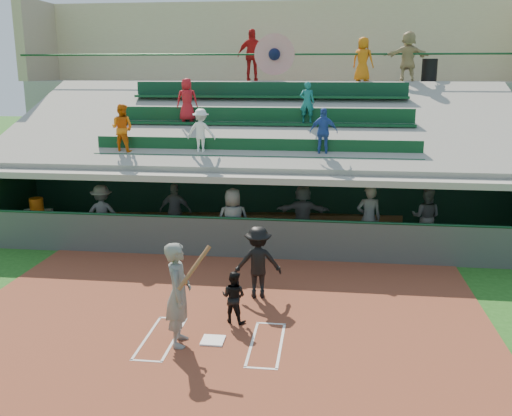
# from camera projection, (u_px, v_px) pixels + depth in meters

# --- Properties ---
(ground) EXTENTS (100.00, 100.00, 0.00)m
(ground) POSITION_uv_depth(u_px,v_px,m) (213.00, 342.00, 10.87)
(ground) COLOR #1D5117
(ground) RESTS_ON ground
(dirt_slab) EXTENTS (11.00, 9.00, 0.02)m
(dirt_slab) POSITION_uv_depth(u_px,v_px,m) (218.00, 330.00, 11.35)
(dirt_slab) COLOR brown
(dirt_slab) RESTS_ON ground
(home_plate) EXTENTS (0.43, 0.43, 0.03)m
(home_plate) POSITION_uv_depth(u_px,v_px,m) (213.00, 340.00, 10.86)
(home_plate) COLOR white
(home_plate) RESTS_ON dirt_slab
(batters_box_chalk) EXTENTS (2.65, 1.85, 0.01)m
(batters_box_chalk) POSITION_uv_depth(u_px,v_px,m) (213.00, 341.00, 10.86)
(batters_box_chalk) COLOR silver
(batters_box_chalk) RESTS_ON dirt_slab
(dugout_floor) EXTENTS (16.00, 3.50, 0.04)m
(dugout_floor) POSITION_uv_depth(u_px,v_px,m) (257.00, 239.00, 17.37)
(dugout_floor) COLOR gray
(dugout_floor) RESTS_ON ground
(concourse_slab) EXTENTS (20.00, 3.00, 4.60)m
(concourse_slab) POSITION_uv_depth(u_px,v_px,m) (277.00, 139.00, 23.34)
(concourse_slab) COLOR gray
(concourse_slab) RESTS_ON ground
(grandstand) EXTENTS (20.40, 10.40, 7.80)m
(grandstand) POSITION_uv_depth(u_px,v_px,m) (270.00, 149.00, 20.47)
(grandstand) COLOR #474C47
(grandstand) RESTS_ON ground
(batter_at_plate) EXTENTS (0.91, 0.81, 1.99)m
(batter_at_plate) POSITION_uv_depth(u_px,v_px,m) (179.00, 294.00, 10.54)
(batter_at_plate) COLOR #5D605A
(batter_at_plate) RESTS_ON dirt_slab
(catcher) EXTENTS (0.62, 0.54, 1.08)m
(catcher) POSITION_uv_depth(u_px,v_px,m) (234.00, 297.00, 11.58)
(catcher) COLOR black
(catcher) RESTS_ON dirt_slab
(home_umpire) EXTENTS (1.15, 0.78, 1.65)m
(home_umpire) POSITION_uv_depth(u_px,v_px,m) (258.00, 262.00, 12.81)
(home_umpire) COLOR black
(home_umpire) RESTS_ON dirt_slab
(dugout_bench) EXTENTS (15.05, 2.32, 0.45)m
(dugout_bench) POSITION_uv_depth(u_px,v_px,m) (262.00, 221.00, 18.56)
(dugout_bench) COLOR brown
(dugout_bench) RESTS_ON dugout_floor
(white_table) EXTENTS (1.00, 0.84, 0.76)m
(white_table) POSITION_uv_depth(u_px,v_px,m) (37.00, 223.00, 17.69)
(white_table) COLOR white
(white_table) RESTS_ON dugout_floor
(water_cooler) EXTENTS (0.42, 0.42, 0.42)m
(water_cooler) POSITION_uv_depth(u_px,v_px,m) (37.00, 205.00, 17.53)
(water_cooler) COLOR orange
(water_cooler) RESTS_ON white_table
(dugout_player_a) EXTENTS (1.24, 0.89, 1.72)m
(dugout_player_a) POSITION_uv_depth(u_px,v_px,m) (102.00, 214.00, 16.88)
(dugout_player_a) COLOR #51534F
(dugout_player_a) RESTS_ON dugout_floor
(dugout_player_b) EXTENTS (1.01, 0.46, 1.70)m
(dugout_player_b) POSITION_uv_depth(u_px,v_px,m) (175.00, 211.00, 17.23)
(dugout_player_b) COLOR #555753
(dugout_player_b) RESTS_ON dugout_floor
(dugout_player_c) EXTENTS (1.03, 0.82, 1.86)m
(dugout_player_c) POSITION_uv_depth(u_px,v_px,m) (233.00, 221.00, 15.79)
(dugout_player_c) COLOR #535651
(dugout_player_c) RESTS_ON dugout_floor
(dugout_player_d) EXTENTS (1.60, 0.51, 1.72)m
(dugout_player_d) POSITION_uv_depth(u_px,v_px,m) (303.00, 213.00, 17.00)
(dugout_player_d) COLOR #61635D
(dugout_player_d) RESTS_ON dugout_floor
(dugout_player_e) EXTENTS (0.72, 0.51, 1.88)m
(dugout_player_e) POSITION_uv_depth(u_px,v_px,m) (369.00, 218.00, 16.01)
(dugout_player_e) COLOR #5A5C57
(dugout_player_e) RESTS_ON dugout_floor
(dugout_player_f) EXTENTS (0.98, 0.86, 1.70)m
(dugout_player_f) POSITION_uv_depth(u_px,v_px,m) (426.00, 217.00, 16.53)
(dugout_player_f) COLOR #595C56
(dugout_player_f) RESTS_ON dugout_floor
(trash_bin) EXTENTS (0.56, 0.56, 0.84)m
(trash_bin) POSITION_uv_depth(u_px,v_px,m) (429.00, 70.00, 21.10)
(trash_bin) COLOR black
(trash_bin) RESTS_ON concourse_slab
(concourse_staff_a) EXTENTS (1.19, 0.56, 1.98)m
(concourse_staff_a) POSITION_uv_depth(u_px,v_px,m) (253.00, 55.00, 22.11)
(concourse_staff_a) COLOR #B21614
(concourse_staff_a) RESTS_ON concourse_slab
(concourse_staff_b) EXTENTS (0.92, 0.77, 1.60)m
(concourse_staff_b) POSITION_uv_depth(u_px,v_px,m) (363.00, 60.00, 20.79)
(concourse_staff_b) COLOR #CE650C
(concourse_staff_b) RESTS_ON concourse_slab
(concourse_staff_c) EXTENTS (1.75, 0.88, 1.81)m
(concourse_staff_c) POSITION_uv_depth(u_px,v_px,m) (408.00, 57.00, 20.62)
(concourse_staff_c) COLOR tan
(concourse_staff_c) RESTS_ON concourse_slab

